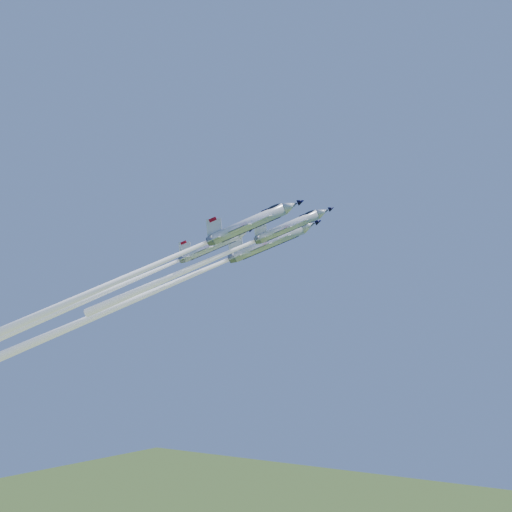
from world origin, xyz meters
The scene contains 4 objects.
jet_lead centered at (-7.67, -2.37, 95.48)m, with size 32.87×17.79×31.92m.
jet_left centered at (-23.89, 0.55, 91.16)m, with size 48.59×26.47×51.28m.
jet_right centered at (-18.36, -13.89, 91.24)m, with size 46.45×25.36×50.42m.
jet_slot centered at (-26.32, -8.33, 90.70)m, with size 39.96×21.82×43.38m.
Camera 1 is at (52.25, -79.32, 79.40)m, focal length 40.00 mm.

